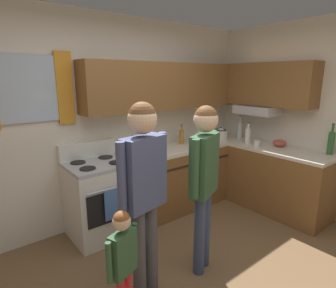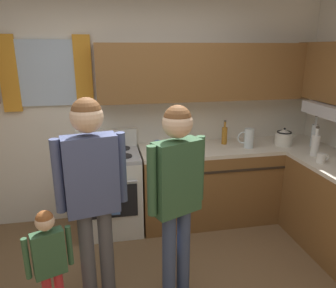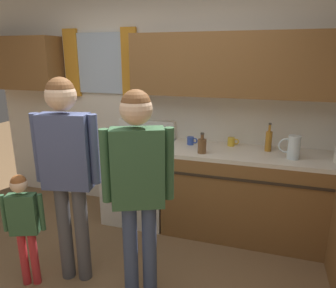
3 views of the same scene
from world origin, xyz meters
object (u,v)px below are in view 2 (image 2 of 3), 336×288
object	(u,v)px
bottle_squat_brown	(178,147)
mug_ceramic_white	(321,158)
bottle_milk_white	(315,145)
water_pitcher	(248,138)
bottle_tall_clear	(314,135)
adult_in_plaid	(177,185)
adult_holding_child	(92,183)
mug_mustard_yellow	(192,140)
stovetop_kettle	(284,137)
mug_cobalt_blue	(158,144)
bottle_oil_amber	(224,135)
small_child	(49,257)
stove_oven	(109,190)

from	to	relation	value
bottle_squat_brown	mug_ceramic_white	world-z (taller)	bottle_squat_brown
bottle_milk_white	water_pitcher	bearing A→B (deg)	145.15
bottle_tall_clear	adult_in_plaid	world-z (taller)	adult_in_plaid
bottle_tall_clear	adult_holding_child	xyz separation A→B (m)	(-2.45, -0.94, 0.02)
mug_mustard_yellow	adult_in_plaid	bearing A→B (deg)	-109.76
mug_ceramic_white	mug_mustard_yellow	bearing A→B (deg)	141.30
adult_in_plaid	bottle_milk_white	bearing A→B (deg)	23.41
mug_mustard_yellow	stovetop_kettle	distance (m)	1.07
mug_mustard_yellow	stovetop_kettle	xyz separation A→B (m)	(1.04, -0.25, 0.05)
mug_cobalt_blue	bottle_tall_clear	bearing A→B (deg)	-9.29
adult_holding_child	mug_mustard_yellow	bearing A→B (deg)	49.63
bottle_oil_amber	stovetop_kettle	world-z (taller)	bottle_oil_amber
adult_holding_child	bottle_squat_brown	bearing A→B (deg)	48.13
bottle_squat_brown	stovetop_kettle	size ratio (longest dim) A/B	0.75
bottle_oil_amber	mug_mustard_yellow	distance (m)	0.38
mug_ceramic_white	small_child	xyz separation A→B (m)	(-2.51, -0.62, -0.35)
adult_in_plaid	mug_mustard_yellow	bearing A→B (deg)	70.24
bottle_squat_brown	adult_in_plaid	bearing A→B (deg)	-103.36
mug_mustard_yellow	water_pitcher	bearing A→B (deg)	-24.33
bottle_squat_brown	stovetop_kettle	distance (m)	1.29
water_pitcher	bottle_milk_white	bearing A→B (deg)	-34.85
bottle_tall_clear	bottle_milk_white	bearing A→B (deg)	-122.70
stove_oven	mug_mustard_yellow	size ratio (longest dim) A/B	9.15
bottle_milk_white	bottle_squat_brown	bearing A→B (deg)	167.33
mug_cobalt_blue	water_pitcher	distance (m)	1.02
bottle_squat_brown	mug_mustard_yellow	xyz separation A→B (m)	(0.25, 0.35, -0.03)
bottle_tall_clear	stovetop_kettle	world-z (taller)	bottle_tall_clear
stove_oven	bottle_milk_white	bearing A→B (deg)	-12.78
mug_mustard_yellow	stovetop_kettle	world-z (taller)	stovetop_kettle
stove_oven	bottle_squat_brown	world-z (taller)	bottle_squat_brown
stove_oven	bottle_oil_amber	world-z (taller)	bottle_oil_amber
bottle_tall_clear	adult_in_plaid	distance (m)	2.09
mug_cobalt_blue	adult_holding_child	distance (m)	1.41
mug_mustard_yellow	mug_cobalt_blue	bearing A→B (deg)	-168.90
stove_oven	stovetop_kettle	xyz separation A→B (m)	(2.03, -0.08, 0.53)
stove_oven	mug_ceramic_white	distance (m)	2.25
adult_holding_child	small_child	world-z (taller)	adult_holding_child
mug_ceramic_white	adult_holding_child	distance (m)	2.24
bottle_tall_clear	bottle_oil_amber	distance (m)	1.01
stovetop_kettle	adult_in_plaid	world-z (taller)	adult_in_plaid
bottle_tall_clear	small_child	bearing A→B (deg)	-157.93
bottle_oil_amber	stovetop_kettle	size ratio (longest dim) A/B	1.04
bottle_oil_amber	stove_oven	bearing A→B (deg)	-176.04
stove_oven	mug_ceramic_white	size ratio (longest dim) A/B	8.76
bottle_oil_amber	small_child	distance (m)	2.32
water_pitcher	mug_mustard_yellow	bearing A→B (deg)	155.67
bottle_milk_white	bottle_oil_amber	bearing A→B (deg)	143.42
mug_ceramic_white	small_child	size ratio (longest dim) A/B	0.13
bottle_tall_clear	adult_in_plaid	size ratio (longest dim) A/B	0.23
bottle_tall_clear	stovetop_kettle	size ratio (longest dim) A/B	1.34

